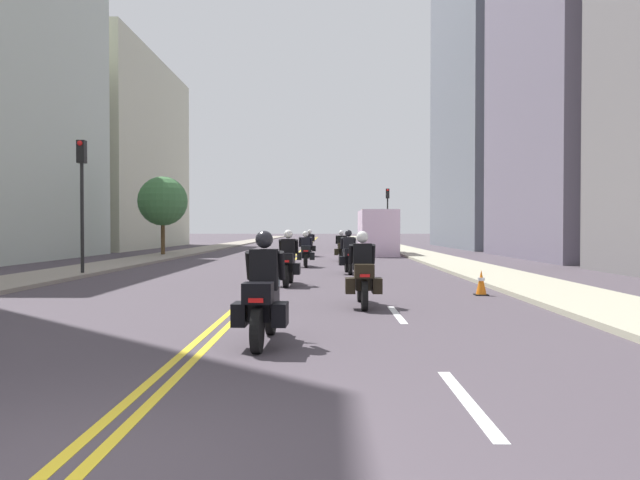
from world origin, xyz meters
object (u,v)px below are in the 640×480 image
at_px(motorcycle_1, 363,276).
at_px(traffic_cone_0, 481,283).
at_px(traffic_light_near, 82,182).
at_px(motorcycle_6, 310,246).
at_px(street_tree_0, 163,201).
at_px(motorcycle_0, 263,299).
at_px(motorcycle_5, 341,249).
at_px(parked_truck, 377,235).
at_px(motorcycle_3, 349,256).
at_px(motorcycle_4, 305,252).
at_px(motorcycle_2, 288,263).
at_px(traffic_light_far, 388,207).

relative_size(motorcycle_1, traffic_cone_0, 3.44).
bearing_deg(traffic_light_near, traffic_cone_0, -25.65).
bearing_deg(traffic_light_near, motorcycle_6, 63.24).
xyz_separation_m(motorcycle_1, traffic_light_near, (-9.39, 8.28, 2.65)).
bearing_deg(street_tree_0, motorcycle_0, -72.19).
xyz_separation_m(motorcycle_0, motorcycle_6, (-0.09, 27.66, -0.01)).
distance_m(motorcycle_5, parked_truck, 7.58).
xyz_separation_m(motorcycle_3, street_tree_0, (-10.71, 14.10, 2.66)).
relative_size(motorcycle_0, traffic_cone_0, 3.28).
bearing_deg(motorcycle_0, traffic_cone_0, 55.80).
xyz_separation_m(motorcycle_1, motorcycle_4, (-1.70, 13.55, -0.02)).
xyz_separation_m(motorcycle_1, motorcycle_3, (0.04, 9.53, 0.01)).
relative_size(motorcycle_2, motorcycle_6, 0.98).
bearing_deg(street_tree_0, parked_truck, 8.10).
distance_m(motorcycle_1, motorcycle_5, 18.32).
xyz_separation_m(traffic_cone_0, traffic_light_near, (-12.51, 6.01, 2.99)).
distance_m(motorcycle_0, motorcycle_3, 13.94).
bearing_deg(motorcycle_6, traffic_light_near, -115.07).
height_order(motorcycle_4, parked_truck, parked_truck).
xyz_separation_m(motorcycle_0, traffic_light_far, (5.89, 41.02, 2.73)).
xyz_separation_m(motorcycle_4, motorcycle_6, (-0.09, 9.81, 0.02)).
bearing_deg(parked_truck, traffic_light_far, 80.90).
relative_size(motorcycle_5, traffic_light_far, 0.43).
bearing_deg(traffic_light_far, traffic_light_near, -115.54).
xyz_separation_m(motorcycle_0, motorcycle_2, (-0.22, 9.16, -0.00)).
xyz_separation_m(motorcycle_4, traffic_light_far, (5.90, 23.17, 2.76)).
height_order(motorcycle_1, motorcycle_6, motorcycle_1).
xyz_separation_m(motorcycle_6, traffic_cone_0, (4.91, -21.09, -0.34)).
relative_size(motorcycle_3, traffic_light_near, 0.44).
bearing_deg(traffic_cone_0, traffic_light_far, 88.22).
distance_m(motorcycle_1, motorcycle_6, 23.43).
height_order(motorcycle_3, parked_truck, parked_truck).
height_order(motorcycle_1, parked_truck, parked_truck).
distance_m(motorcycle_0, motorcycle_4, 17.85).
relative_size(motorcycle_4, traffic_light_near, 0.45).
bearing_deg(street_tree_0, motorcycle_2, -65.01).
relative_size(traffic_cone_0, parked_truck, 0.10).
xyz_separation_m(motorcycle_1, motorcycle_2, (-1.91, 4.86, 0.00)).
bearing_deg(parked_truck, motorcycle_1, -95.37).
bearing_deg(motorcycle_4, motorcycle_6, 87.10).
bearing_deg(motorcycle_2, traffic_cone_0, -25.38).
xyz_separation_m(motorcycle_5, traffic_cone_0, (3.13, -16.05, -0.32)).
xyz_separation_m(motorcycle_2, street_tree_0, (-8.75, 18.77, 2.66)).
bearing_deg(motorcycle_3, motorcycle_4, 110.05).
height_order(motorcycle_1, motorcycle_5, motorcycle_1).
bearing_deg(motorcycle_1, traffic_light_near, 138.43).
relative_size(motorcycle_1, motorcycle_4, 1.02).
height_order(motorcycle_0, motorcycle_2, motorcycle_0).
bearing_deg(motorcycle_4, motorcycle_0, -93.37).
bearing_deg(motorcycle_3, motorcycle_1, -93.67).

